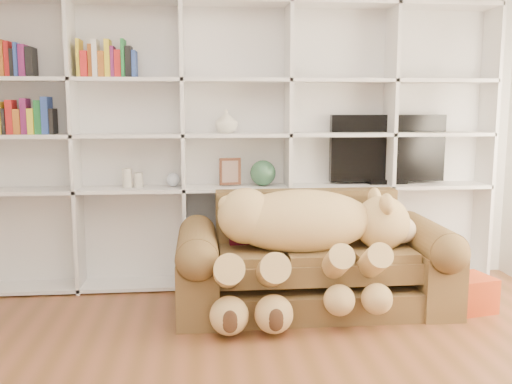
{
  "coord_description": "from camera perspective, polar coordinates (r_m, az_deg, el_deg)",
  "views": [
    {
      "loc": [
        -0.3,
        -2.48,
        1.55
      ],
      "look_at": [
        0.1,
        1.63,
        0.92
      ],
      "focal_mm": 40.0,
      "sensor_mm": 36.0,
      "label": 1
    }
  ],
  "objects": [
    {
      "name": "wall_back",
      "position": [
        4.99,
        -2.15,
        6.43
      ],
      "size": [
        5.0,
        0.02,
        2.7
      ],
      "primitive_type": "cube",
      "color": "silver",
      "rests_on": "floor"
    },
    {
      "name": "bookshelf",
      "position": [
        4.85,
        -4.89,
        5.81
      ],
      "size": [
        4.43,
        0.35,
        2.4
      ],
      "color": "white",
      "rests_on": "floor"
    },
    {
      "name": "sofa",
      "position": [
        4.44,
        5.7,
        -7.3
      ],
      "size": [
        2.06,
        0.89,
        0.87
      ],
      "color": "brown",
      "rests_on": "floor"
    },
    {
      "name": "teddy_bear",
      "position": [
        4.19,
        4.85,
        -4.3
      ],
      "size": [
        1.59,
        0.86,
        0.92
      ],
      "rotation": [
        0.0,
        0.0,
        0.01
      ],
      "color": "#DCAE6E",
      "rests_on": "sofa"
    },
    {
      "name": "throw_pillow",
      "position": [
        4.44,
        -0.34,
        -3.25
      ],
      "size": [
        0.38,
        0.23,
        0.39
      ],
      "primitive_type": "cube",
      "rotation": [
        -0.24,
        0.0,
        0.05
      ],
      "color": "maroon",
      "rests_on": "sofa"
    },
    {
      "name": "gift_box",
      "position": [
        4.68,
        20.46,
        -9.46
      ],
      "size": [
        0.39,
        0.37,
        0.26
      ],
      "primitive_type": "cube",
      "rotation": [
        0.0,
        0.0,
        0.21
      ],
      "color": "#CA431B",
      "rests_on": "floor"
    },
    {
      "name": "tv",
      "position": [
        5.12,
        13.0,
        4.13
      ],
      "size": [
        1.01,
        0.18,
        0.6
      ],
      "color": "black",
      "rests_on": "bookshelf"
    },
    {
      "name": "picture_frame",
      "position": [
        4.82,
        -2.61,
        2.06
      ],
      "size": [
        0.18,
        0.05,
        0.23
      ],
      "primitive_type": "cube",
      "rotation": [
        0.0,
        0.0,
        0.15
      ],
      "color": "#572F1E",
      "rests_on": "bookshelf"
    },
    {
      "name": "green_vase",
      "position": [
        4.85,
        0.7,
        1.91
      ],
      "size": [
        0.22,
        0.22,
        0.22
      ],
      "primitive_type": "sphere",
      "color": "#326142",
      "rests_on": "bookshelf"
    },
    {
      "name": "figurine_tall",
      "position": [
        4.86,
        -12.75,
        1.37
      ],
      "size": [
        0.1,
        0.1,
        0.16
      ],
      "primitive_type": "cylinder",
      "rotation": [
        0.0,
        0.0,
        0.22
      ],
      "color": "beige",
      "rests_on": "bookshelf"
    },
    {
      "name": "figurine_short",
      "position": [
        4.85,
        -11.66,
        1.19
      ],
      "size": [
        0.09,
        0.09,
        0.13
      ],
      "primitive_type": "cylinder",
      "rotation": [
        0.0,
        0.0,
        -0.3
      ],
      "color": "beige",
      "rests_on": "bookshelf"
    },
    {
      "name": "snow_globe",
      "position": [
        4.83,
        -8.28,
        1.24
      ],
      "size": [
        0.12,
        0.12,
        0.12
      ],
      "primitive_type": "sphere",
      "color": "silver",
      "rests_on": "bookshelf"
    },
    {
      "name": "shelf_vase",
      "position": [
        4.79,
        -2.98,
        7.08
      ],
      "size": [
        0.21,
        0.21,
        0.2
      ],
      "primitive_type": "imported",
      "rotation": [
        0.0,
        0.0,
        0.13
      ],
      "color": "beige",
      "rests_on": "bookshelf"
    }
  ]
}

